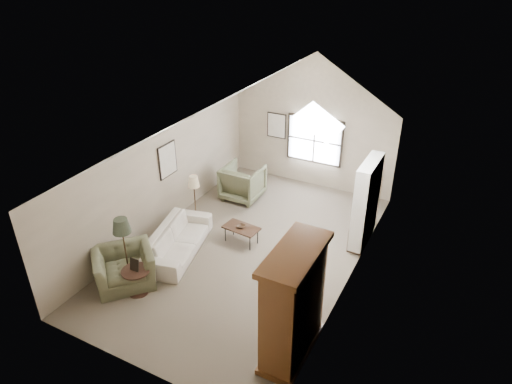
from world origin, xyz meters
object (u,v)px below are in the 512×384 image
at_px(coffee_table, 241,235).
at_px(side_chair, 369,186).
at_px(sofa, 178,240).
at_px(armchair_near, 124,267).
at_px(armchair_far, 243,182).
at_px(side_table, 137,281).
at_px(armoire, 293,304).

xyz_separation_m(coffee_table, side_chair, (2.21, 3.51, 0.27)).
height_order(sofa, armchair_near, armchair_near).
bearing_deg(coffee_table, sofa, -137.53).
xyz_separation_m(armchair_far, side_table, (0.04, -4.68, -0.21)).
distance_m(coffee_table, side_chair, 4.15).
distance_m(sofa, side_table, 1.60).
distance_m(armchair_far, side_chair, 3.61).
relative_size(sofa, side_chair, 2.39).
xyz_separation_m(armchair_far, coffee_table, (1.08, -2.03, -0.28)).
distance_m(coffee_table, side_table, 2.85).
relative_size(armoire, coffee_table, 2.52).
relative_size(coffee_table, side_chair, 0.89).
height_order(armoire, sofa, armoire).
xyz_separation_m(armoire, side_table, (-3.52, -0.06, -0.81)).
height_order(armchair_near, coffee_table, armchair_near).
relative_size(armoire, side_table, 3.73).
relative_size(armoire, sofa, 0.93).
bearing_deg(armchair_far, coffee_table, 117.28).
xyz_separation_m(sofa, side_table, (0.10, -1.60, -0.05)).
height_order(armchair_far, side_chair, armchair_far).
bearing_deg(armchair_near, coffee_table, 10.59).
distance_m(armchair_near, side_chair, 7.07).
xyz_separation_m(armchair_near, coffee_table, (1.50, 2.51, -0.18)).
bearing_deg(armchair_near, armchair_far, 36.26).
xyz_separation_m(sofa, coffee_table, (1.14, 1.05, -0.12)).
relative_size(armoire, armchair_near, 1.78).
distance_m(armoire, side_table, 3.61).
height_order(armchair_near, side_chair, side_chair).
bearing_deg(armchair_near, side_table, -65.71).
xyz_separation_m(armoire, armchair_far, (-3.56, 4.62, -0.60)).
distance_m(sofa, armchair_far, 3.08).
bearing_deg(armchair_far, sofa, 88.02).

